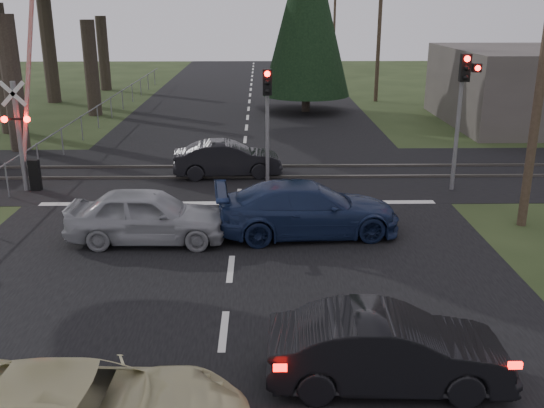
{
  "coord_description": "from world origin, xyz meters",
  "views": [
    {
      "loc": [
        0.77,
        -10.75,
        6.26
      ],
      "look_at": [
        1.05,
        4.19,
        1.3
      ],
      "focal_mm": 40.0,
      "sensor_mm": 36.0,
      "label": 1
    }
  ],
  "objects_px": {
    "traffic_signal_right": "(463,96)",
    "blue_sedan": "(307,209)",
    "crossing_signal": "(26,133)",
    "utility_pole_far": "(335,19)",
    "traffic_signal_center": "(267,106)",
    "dark_car_far": "(227,159)",
    "dark_hatchback": "(388,350)",
    "silver_car": "(148,216)",
    "utility_pole_mid": "(379,28)",
    "utility_pole_near": "(543,63)"
  },
  "relations": [
    {
      "from": "dark_car_far",
      "to": "utility_pole_near",
      "type": "bearing_deg",
      "value": -127.17
    },
    {
      "from": "crossing_signal",
      "to": "dark_hatchback",
      "type": "relative_size",
      "value": 1.7
    },
    {
      "from": "utility_pole_near",
      "to": "silver_car",
      "type": "distance_m",
      "value": 11.59
    },
    {
      "from": "crossing_signal",
      "to": "blue_sedan",
      "type": "height_order",
      "value": "crossing_signal"
    },
    {
      "from": "traffic_signal_right",
      "to": "traffic_signal_center",
      "type": "height_order",
      "value": "traffic_signal_right"
    },
    {
      "from": "crossing_signal",
      "to": "utility_pole_far",
      "type": "distance_m",
      "value": 47.96
    },
    {
      "from": "utility_pole_near",
      "to": "utility_pole_far",
      "type": "bearing_deg",
      "value": 90.0
    },
    {
      "from": "utility_pole_far",
      "to": "dark_hatchback",
      "type": "relative_size",
      "value": 2.2
    },
    {
      "from": "dark_car_far",
      "to": "traffic_signal_right",
      "type": "bearing_deg",
      "value": -109.93
    },
    {
      "from": "traffic_signal_right",
      "to": "dark_car_far",
      "type": "xyz_separation_m",
      "value": [
        -8.05,
        2.05,
        -2.65
      ]
    },
    {
      "from": "traffic_signal_right",
      "to": "blue_sedan",
      "type": "relative_size",
      "value": 0.91
    },
    {
      "from": "utility_pole_far",
      "to": "dark_hatchback",
      "type": "height_order",
      "value": "utility_pole_far"
    },
    {
      "from": "dark_hatchback",
      "to": "dark_car_far",
      "type": "distance_m",
      "value": 13.78
    },
    {
      "from": "utility_pole_far",
      "to": "blue_sedan",
      "type": "bearing_deg",
      "value": -97.39
    },
    {
      "from": "utility_pole_mid",
      "to": "silver_car",
      "type": "relative_size",
      "value": 2.05
    },
    {
      "from": "utility_pole_mid",
      "to": "dark_car_far",
      "type": "height_order",
      "value": "utility_pole_mid"
    },
    {
      "from": "utility_pole_mid",
      "to": "dark_car_far",
      "type": "bearing_deg",
      "value": -115.99
    },
    {
      "from": "utility_pole_far",
      "to": "dark_hatchback",
      "type": "xyz_separation_m",
      "value": [
        -5.6,
        -56.82,
        -4.05
      ]
    },
    {
      "from": "utility_pole_far",
      "to": "dark_car_far",
      "type": "relative_size",
      "value": 2.23
    },
    {
      "from": "crossing_signal",
      "to": "traffic_signal_right",
      "type": "relative_size",
      "value": 1.48
    },
    {
      "from": "utility_pole_near",
      "to": "traffic_signal_center",
      "type": "bearing_deg",
      "value": 148.05
    },
    {
      "from": "utility_pole_near",
      "to": "utility_pole_mid",
      "type": "distance_m",
      "value": 24.0
    },
    {
      "from": "crossing_signal",
      "to": "blue_sedan",
      "type": "relative_size",
      "value": 1.34
    },
    {
      "from": "crossing_signal",
      "to": "traffic_signal_right",
      "type": "distance_m",
      "value": 14.88
    },
    {
      "from": "utility_pole_mid",
      "to": "blue_sedan",
      "type": "relative_size",
      "value": 1.74
    },
    {
      "from": "traffic_signal_center",
      "to": "blue_sedan",
      "type": "distance_m",
      "value": 5.79
    },
    {
      "from": "utility_pole_far",
      "to": "dark_car_far",
      "type": "bearing_deg",
      "value": -101.71
    },
    {
      "from": "utility_pole_far",
      "to": "blue_sedan",
      "type": "height_order",
      "value": "utility_pole_far"
    },
    {
      "from": "traffic_signal_center",
      "to": "utility_pole_mid",
      "type": "bearing_deg",
      "value": 68.79
    },
    {
      "from": "traffic_signal_center",
      "to": "utility_pole_far",
      "type": "relative_size",
      "value": 0.46
    },
    {
      "from": "silver_car",
      "to": "utility_pole_mid",
      "type": "bearing_deg",
      "value": -22.04
    },
    {
      "from": "dark_hatchback",
      "to": "blue_sedan",
      "type": "xyz_separation_m",
      "value": [
        -0.84,
        7.19,
        0.08
      ]
    },
    {
      "from": "utility_pole_near",
      "to": "dark_car_far",
      "type": "height_order",
      "value": "utility_pole_near"
    },
    {
      "from": "utility_pole_mid",
      "to": "dark_hatchback",
      "type": "height_order",
      "value": "utility_pole_mid"
    },
    {
      "from": "crossing_signal",
      "to": "utility_pole_far",
      "type": "bearing_deg",
      "value": 70.77
    },
    {
      "from": "silver_car",
      "to": "blue_sedan",
      "type": "height_order",
      "value": "blue_sedan"
    },
    {
      "from": "crossing_signal",
      "to": "silver_car",
      "type": "xyz_separation_m",
      "value": [
        4.94,
        -4.87,
        -1.31
      ]
    },
    {
      "from": "crossing_signal",
      "to": "silver_car",
      "type": "distance_m",
      "value": 7.06
    },
    {
      "from": "traffic_signal_center",
      "to": "utility_pole_near",
      "type": "xyz_separation_m",
      "value": [
        7.5,
        -4.68,
        1.92
      ]
    },
    {
      "from": "utility_pole_near",
      "to": "dark_car_far",
      "type": "distance_m",
      "value": 11.32
    },
    {
      "from": "blue_sedan",
      "to": "traffic_signal_center",
      "type": "bearing_deg",
      "value": 6.01
    },
    {
      "from": "dark_hatchback",
      "to": "blue_sedan",
      "type": "distance_m",
      "value": 7.24
    },
    {
      "from": "dark_hatchback",
      "to": "crossing_signal",
      "type": "bearing_deg",
      "value": 43.38
    },
    {
      "from": "traffic_signal_right",
      "to": "silver_car",
      "type": "bearing_deg",
      "value": -155.22
    },
    {
      "from": "dark_hatchback",
      "to": "dark_car_far",
      "type": "height_order",
      "value": "dark_hatchback"
    },
    {
      "from": "traffic_signal_center",
      "to": "utility_pole_near",
      "type": "height_order",
      "value": "utility_pole_near"
    },
    {
      "from": "utility_pole_near",
      "to": "blue_sedan",
      "type": "bearing_deg",
      "value": -174.43
    },
    {
      "from": "traffic_signal_right",
      "to": "blue_sedan",
      "type": "xyz_separation_m",
      "value": [
        -5.48,
        -4.1,
        -2.56
      ]
    },
    {
      "from": "dark_car_far",
      "to": "dark_hatchback",
      "type": "bearing_deg",
      "value": -171.3
    },
    {
      "from": "utility_pole_near",
      "to": "utility_pole_mid",
      "type": "xyz_separation_m",
      "value": [
        0.0,
        24.0,
        0.0
      ]
    }
  ]
}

